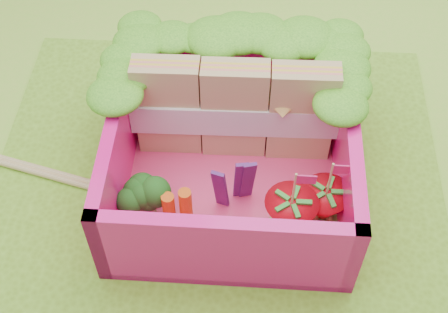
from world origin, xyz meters
TOP-DOWN VIEW (x-y plane):
  - ground at (0.00, 0.00)m, footprint 14.00×14.00m
  - placemat at (0.00, 0.00)m, footprint 2.60×2.60m
  - bento_floor at (0.09, 0.11)m, footprint 1.30×1.30m
  - bento_box at (0.09, 0.11)m, footprint 1.30×1.30m
  - lettuce_ruffle at (0.09, 0.60)m, footprint 1.43×0.83m
  - sandwich_stack at (0.09, 0.36)m, footprint 1.16×0.19m
  - broccoli at (-0.37, -0.16)m, footprint 0.31×0.31m
  - carrot_sticks at (-0.18, -0.20)m, footprint 0.16×0.08m
  - purple_wedges at (0.12, -0.06)m, footprint 0.21×0.10m
  - strawberry_left at (0.41, -0.22)m, footprint 0.28×0.28m
  - strawberry_right at (0.59, -0.14)m, footprint 0.26×0.26m
  - snap_peas at (0.51, -0.11)m, footprint 0.62×0.51m
  - chopsticks at (-0.91, 0.09)m, footprint 2.10×0.58m

SIDE VIEW (x-z plane):
  - ground at x=0.00m, z-range 0.00..0.00m
  - placemat at x=0.00m, z-range 0.00..0.03m
  - chopsticks at x=-0.91m, z-range 0.03..0.07m
  - bento_floor at x=0.09m, z-range 0.03..0.08m
  - snap_peas at x=0.51m, z-range 0.08..0.13m
  - carrot_sticks at x=-0.18m, z-range 0.07..0.35m
  - strawberry_right at x=0.59m, z-range -0.03..0.47m
  - strawberry_left at x=0.41m, z-range -0.03..0.48m
  - broccoli at x=-0.37m, z-range 0.13..0.37m
  - purple_wedges at x=0.12m, z-range 0.08..0.46m
  - bento_box at x=0.09m, z-range 0.03..0.58m
  - sandwich_stack at x=0.09m, z-range 0.07..0.71m
  - lettuce_ruffle at x=0.09m, z-range 0.58..0.69m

